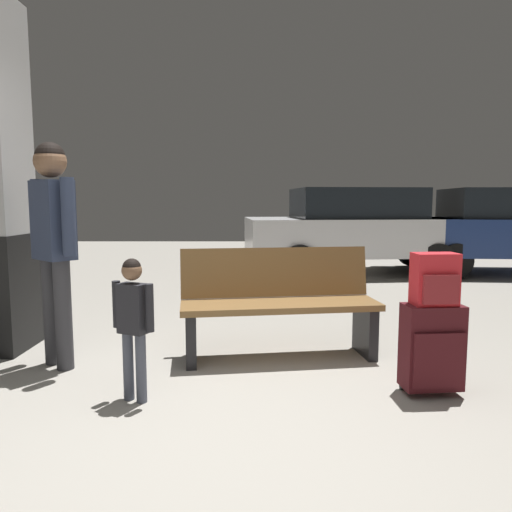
% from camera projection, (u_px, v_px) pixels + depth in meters
% --- Properties ---
extents(ground_plane, '(18.00, 18.00, 0.10)m').
position_uv_depth(ground_plane, '(239.00, 299.00, 6.51)').
color(ground_plane, gray).
extents(bench, '(1.66, 0.74, 0.89)m').
position_uv_depth(bench, '(278.00, 303.00, 3.91)').
color(bench, brown).
rests_on(bench, ground_plane).
extents(suitcase, '(0.40, 0.26, 0.60)m').
position_uv_depth(suitcase, '(432.00, 347.00, 3.13)').
color(suitcase, '#471419').
rests_on(suitcase, ground_plane).
extents(backpack_bright, '(0.29, 0.21, 0.34)m').
position_uv_depth(backpack_bright, '(434.00, 280.00, 3.08)').
color(backpack_bright, red).
rests_on(backpack_bright, suitcase).
extents(child, '(0.29, 0.23, 0.92)m').
position_uv_depth(child, '(133.00, 314.00, 3.00)').
color(child, '#4C5160').
rests_on(child, ground_plane).
extents(adult, '(0.46, 0.42, 1.71)m').
position_uv_depth(adult, '(53.00, 230.00, 3.59)').
color(adult, '#38383D').
rests_on(adult, ground_plane).
extents(parked_car_near, '(4.25, 2.11, 1.51)m').
position_uv_depth(parked_car_near, '(360.00, 228.00, 8.46)').
color(parked_car_near, silver).
rests_on(parked_car_near, ground_plane).
extents(parked_car_side, '(4.22, 2.04, 1.51)m').
position_uv_depth(parked_car_side, '(501.00, 228.00, 8.48)').
color(parked_car_side, navy).
rests_on(parked_car_side, ground_plane).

